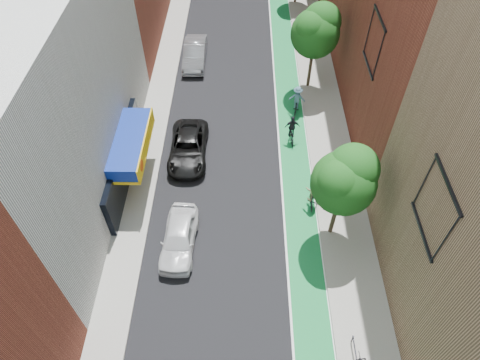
{
  "coord_description": "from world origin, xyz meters",
  "views": [
    {
      "loc": [
        0.55,
        -4.18,
        20.68
      ],
      "look_at": [
        0.34,
        12.67,
        1.5
      ],
      "focal_mm": 32.0,
      "sensor_mm": 36.0,
      "label": 1
    }
  ],
  "objects_px": {
    "parked_car_white": "(179,238)",
    "cyclist_lane_far": "(297,101)",
    "parked_car_black": "(188,148)",
    "cyclist_lane_mid": "(292,132)",
    "parked_car_silver": "(195,53)",
    "cyclist_lane_near": "(313,193)"
  },
  "relations": [
    {
      "from": "parked_car_black",
      "to": "cyclist_lane_mid",
      "type": "xyz_separation_m",
      "value": [
        7.01,
        1.59,
        0.04
      ]
    },
    {
      "from": "parked_car_silver",
      "to": "cyclist_lane_mid",
      "type": "height_order",
      "value": "cyclist_lane_mid"
    },
    {
      "from": "cyclist_lane_far",
      "to": "parked_car_white",
      "type": "bearing_deg",
      "value": 70.69
    },
    {
      "from": "parked_car_white",
      "to": "parked_car_black",
      "type": "distance_m",
      "value": 7.17
    },
    {
      "from": "parked_car_black",
      "to": "parked_car_white",
      "type": "bearing_deg",
      "value": -89.17
    },
    {
      "from": "parked_car_silver",
      "to": "cyclist_lane_near",
      "type": "distance_m",
      "value": 17.32
    },
    {
      "from": "cyclist_lane_mid",
      "to": "parked_car_silver",
      "type": "bearing_deg",
      "value": -55.57
    },
    {
      "from": "cyclist_lane_near",
      "to": "cyclist_lane_far",
      "type": "relative_size",
      "value": 1.03
    },
    {
      "from": "cyclist_lane_near",
      "to": "cyclist_lane_far",
      "type": "bearing_deg",
      "value": -83.38
    },
    {
      "from": "parked_car_silver",
      "to": "parked_car_white",
      "type": "bearing_deg",
      "value": -88.04
    },
    {
      "from": "parked_car_white",
      "to": "cyclist_lane_far",
      "type": "bearing_deg",
      "value": 60.71
    },
    {
      "from": "cyclist_lane_mid",
      "to": "cyclist_lane_far",
      "type": "height_order",
      "value": "cyclist_lane_far"
    },
    {
      "from": "parked_car_white",
      "to": "parked_car_black",
      "type": "relative_size",
      "value": 0.85
    },
    {
      "from": "parked_car_white",
      "to": "cyclist_lane_mid",
      "type": "distance_m",
      "value": 11.12
    },
    {
      "from": "parked_car_black",
      "to": "cyclist_lane_mid",
      "type": "relative_size",
      "value": 2.59
    },
    {
      "from": "parked_car_black",
      "to": "cyclist_lane_mid",
      "type": "bearing_deg",
      "value": 12.37
    },
    {
      "from": "parked_car_black",
      "to": "parked_car_silver",
      "type": "height_order",
      "value": "parked_car_silver"
    },
    {
      "from": "cyclist_lane_mid",
      "to": "cyclist_lane_near",
      "type": "bearing_deg",
      "value": 94.98
    },
    {
      "from": "parked_car_white",
      "to": "cyclist_lane_near",
      "type": "relative_size",
      "value": 2.03
    },
    {
      "from": "parked_car_black",
      "to": "parked_car_silver",
      "type": "relative_size",
      "value": 1.05
    },
    {
      "from": "cyclist_lane_mid",
      "to": "parked_car_black",
      "type": "bearing_deg",
      "value": 9.2
    },
    {
      "from": "parked_car_silver",
      "to": "cyclist_lane_near",
      "type": "xyz_separation_m",
      "value": [
        8.31,
        -15.19,
        0.15
      ]
    }
  ]
}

